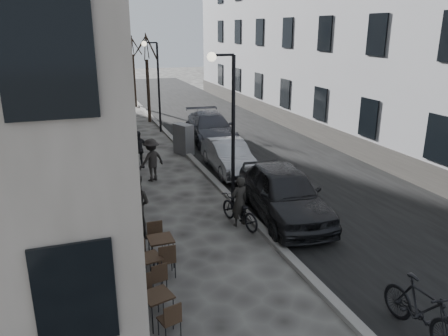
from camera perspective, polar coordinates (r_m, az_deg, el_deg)
ground at (r=10.06m, az=13.82°, el=-17.78°), size 120.00×120.00×0.00m
road at (r=24.97m, az=1.39°, el=4.47°), size 7.30×60.00×0.00m
kerb at (r=23.94m, az=-6.83°, el=3.90°), size 0.25×60.00×0.12m
streetlamp_near at (r=13.77m, az=0.55°, el=6.90°), size 0.90×0.28×5.09m
streetlamp_far at (r=25.27m, az=-8.96°, el=11.69°), size 0.90×0.28×5.09m
tree_near at (r=28.12m, az=-10.16°, el=15.31°), size 2.40×2.40×5.70m
tree_far at (r=34.05m, az=-11.93°, el=15.61°), size 2.40×2.40×5.70m
bistro_set_a at (r=9.34m, az=-8.64°, el=-17.39°), size 0.71×1.41×0.80m
bistro_set_b at (r=10.65m, az=-9.81°, el=-12.65°), size 0.66×1.42×0.81m
bistro_set_c at (r=11.30m, az=-8.22°, el=-10.40°), size 0.62×1.51×0.89m
sign_board at (r=10.32m, az=-12.61°, el=-13.90°), size 0.41×0.63×1.04m
utility_cabinet at (r=20.90m, az=-5.31°, el=3.78°), size 0.87×1.09×1.44m
bicycle at (r=13.33m, az=2.00°, el=-5.59°), size 1.04×1.91×0.95m
cyclist_rider at (r=13.21m, az=2.02°, el=-4.39°), size 0.64×0.50×1.56m
pedestrian_near at (r=12.74m, az=-11.47°, el=-4.83°), size 1.14×1.06×1.88m
pedestrian_mid at (r=17.30m, az=-9.45°, el=1.05°), size 1.26×1.05×1.70m
pedestrian_far at (r=19.03m, az=-11.13°, el=2.37°), size 1.00×0.57×1.61m
car_near at (r=13.90m, az=7.82°, el=-3.17°), size 2.45×5.04×1.66m
car_mid at (r=18.22m, az=0.59°, el=1.55°), size 1.55×4.07×1.32m
car_far at (r=23.13m, az=-1.77°, el=5.28°), size 2.55×5.32×1.49m
moped at (r=9.64m, az=24.41°, el=-16.49°), size 0.68×2.00×1.18m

